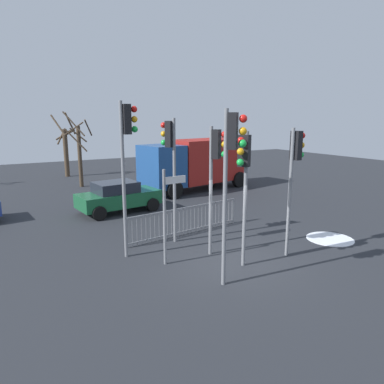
{
  "coord_description": "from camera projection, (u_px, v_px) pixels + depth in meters",
  "views": [
    {
      "loc": [
        -6.4,
        -8.49,
        4.42
      ],
      "look_at": [
        0.49,
        3.4,
        1.55
      ],
      "focal_mm": 33.28,
      "sensor_mm": 36.0,
      "label": 1
    }
  ],
  "objects": [
    {
      "name": "ground_plane",
      "position": [
        233.0,
        261.0,
        11.23
      ],
      "size": [
        60.0,
        60.0,
        0.0
      ],
      "primitive_type": "plane",
      "color": "#26282D"
    },
    {
      "name": "traffic_light_mid_right",
      "position": [
        171.0,
        152.0,
        12.39
      ],
      "size": [
        0.43,
        0.5,
        4.42
      ],
      "rotation": [
        0.0,
        0.0,
        0.58
      ],
      "color": "slate",
      "rests_on": "ground"
    },
    {
      "name": "traffic_light_foreground_left",
      "position": [
        127.0,
        145.0,
        10.9
      ],
      "size": [
        0.57,
        0.33,
        4.93
      ],
      "rotation": [
        0.0,
        0.0,
        4.68
      ],
      "color": "slate",
      "rests_on": "ground"
    },
    {
      "name": "traffic_light_mid_left",
      "position": [
        231.0,
        159.0,
        8.9
      ],
      "size": [
        0.46,
        0.47,
        4.65
      ],
      "rotation": [
        0.0,
        0.0,
        3.9
      ],
      "color": "slate",
      "rests_on": "ground"
    },
    {
      "name": "traffic_light_rear_right",
      "position": [
        216.0,
        162.0,
        11.12
      ],
      "size": [
        0.45,
        0.48,
        4.17
      ],
      "rotation": [
        0.0,
        0.0,
        3.82
      ],
      "color": "slate",
      "rests_on": "ground"
    },
    {
      "name": "traffic_light_rear_left",
      "position": [
        295.0,
        163.0,
        11.15
      ],
      "size": [
        0.57,
        0.33,
        4.13
      ],
      "rotation": [
        0.0,
        0.0,
        4.78
      ],
      "color": "slate",
      "rests_on": "ground"
    },
    {
      "name": "traffic_light_foreground_right",
      "position": [
        244.0,
        169.0,
        10.15
      ],
      "size": [
        0.52,
        0.41,
        4.06
      ],
      "rotation": [
        0.0,
        0.0,
        2.06
      ],
      "color": "slate",
      "rests_on": "ground"
    },
    {
      "name": "direction_sign_post",
      "position": [
        166.0,
        212.0,
        10.67
      ],
      "size": [
        0.79,
        0.11,
        2.95
      ],
      "rotation": [
        0.0,
        0.0,
        0.06
      ],
      "color": "slate",
      "rests_on": "ground"
    },
    {
      "name": "pedestrian_guard_railing",
      "position": [
        185.0,
        220.0,
        13.69
      ],
      "size": [
        5.12,
        0.68,
        1.07
      ],
      "rotation": [
        0.0,
        0.0,
        0.12
      ],
      "color": "slate",
      "rests_on": "ground"
    },
    {
      "name": "car_green_near",
      "position": [
        118.0,
        196.0,
        16.9
      ],
      "size": [
        3.97,
        2.29,
        1.47
      ],
      "rotation": [
        0.0,
        0.0,
        0.11
      ],
      "color": "#195933",
      "rests_on": "ground"
    },
    {
      "name": "delivery_truck",
      "position": [
        196.0,
        162.0,
        22.03
      ],
      "size": [
        7.36,
        3.77,
        3.1
      ],
      "rotation": [
        0.0,
        0.0,
        3.32
      ],
      "color": "maroon",
      "rests_on": "ground"
    },
    {
      "name": "bare_tree_left",
      "position": [
        66.0,
        148.0,
        26.94
      ],
      "size": [
        1.79,
        1.8,
        4.82
      ],
      "color": "#473828",
      "rests_on": "ground"
    },
    {
      "name": "bare_tree_right",
      "position": [
        79.0,
        152.0,
        22.77
      ],
      "size": [
        1.89,
        1.75,
        4.82
      ],
      "color": "#473828",
      "rests_on": "ground"
    },
    {
      "name": "snow_patch_kerb",
      "position": [
        330.0,
        239.0,
        13.22
      ],
      "size": [
        1.7,
        1.7,
        0.01
      ],
      "primitive_type": "cylinder",
      "color": "white",
      "rests_on": "ground"
    }
  ]
}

